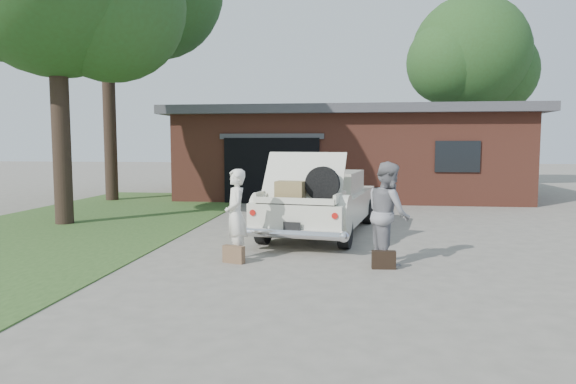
# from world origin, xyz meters

# --- Properties ---
(ground) EXTENTS (90.00, 90.00, 0.00)m
(ground) POSITION_xyz_m (0.00, 0.00, 0.00)
(ground) COLOR gray
(ground) RESTS_ON ground
(grass_strip) EXTENTS (6.00, 16.00, 0.02)m
(grass_strip) POSITION_xyz_m (-5.50, 3.00, 0.01)
(grass_strip) COLOR #2D4C1E
(grass_strip) RESTS_ON ground
(house) EXTENTS (12.80, 7.80, 3.30)m
(house) POSITION_xyz_m (0.98, 11.47, 1.67)
(house) COLOR brown
(house) RESTS_ON ground
(tree_right) EXTENTS (6.18, 5.38, 8.79)m
(tree_right) POSITION_xyz_m (6.58, 16.09, 5.84)
(tree_right) COLOR #38281E
(tree_right) RESTS_ON ground
(sedan) EXTENTS (2.60, 5.08, 1.84)m
(sedan) POSITION_xyz_m (0.50, 2.49, 0.72)
(sedan) COLOR beige
(sedan) RESTS_ON ground
(woman_left) EXTENTS (0.56, 0.67, 1.58)m
(woman_left) POSITION_xyz_m (-0.78, -0.39, 0.79)
(woman_left) COLOR white
(woman_left) RESTS_ON ground
(woman_right) EXTENTS (0.85, 0.98, 1.72)m
(woman_right) POSITION_xyz_m (1.80, -0.34, 0.86)
(woman_right) COLOR gray
(woman_right) RESTS_ON ground
(suitcase_left) EXTENTS (0.40, 0.24, 0.29)m
(suitcase_left) POSITION_xyz_m (-0.77, -0.61, 0.15)
(suitcase_left) COLOR brown
(suitcase_left) RESTS_ON ground
(suitcase_right) EXTENTS (0.39, 0.15, 0.29)m
(suitcase_right) POSITION_xyz_m (1.72, -0.70, 0.15)
(suitcase_right) COLOR black
(suitcase_right) RESTS_ON ground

